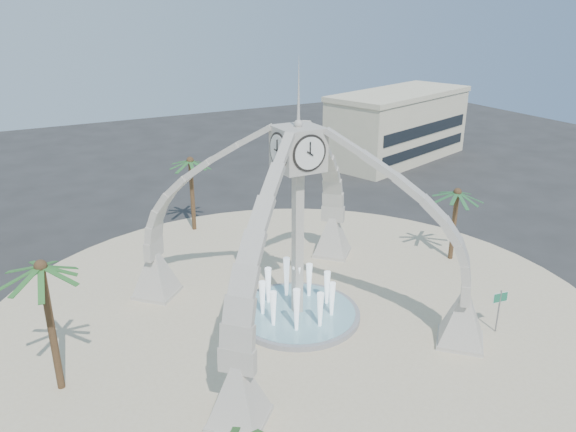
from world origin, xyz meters
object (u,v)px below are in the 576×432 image
clock_tower (298,223)px  palm_north (190,162)px  palm_east (457,193)px  fountain (297,313)px  palm_west (41,269)px  street_sign (500,303)px

clock_tower → palm_north: (-0.90, 17.20, -0.28)m
palm_north → palm_east: bearing=-44.1°
fountain → palm_east: 15.80m
clock_tower → palm_west: 14.28m
fountain → palm_east: palm_east is taller
palm_east → palm_north: size_ratio=0.89×
palm_west → palm_north: (13.37, 17.62, -0.70)m
palm_north → street_sign: bearing=-66.3°
palm_north → street_sign: palm_north is taller
palm_east → street_sign: 11.01m
fountain → palm_east: size_ratio=1.28×
palm_north → street_sign: size_ratio=2.47×
fountain → street_sign: 12.33m
street_sign → clock_tower: bearing=151.7°
clock_tower → fountain: bearing=90.0°
clock_tower → palm_west: size_ratio=2.30×
fountain → street_sign: (9.82, -7.24, 1.76)m
palm_east → palm_north: bearing=135.9°
palm_east → palm_north: palm_north is taller
palm_east → street_sign: size_ratio=2.19×
clock_tower → palm_north: clock_tower is taller
clock_tower → palm_east: clock_tower is taller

